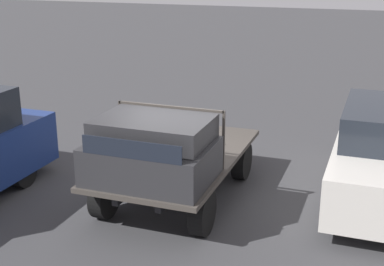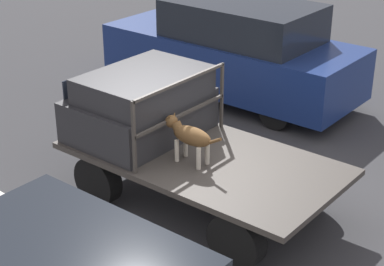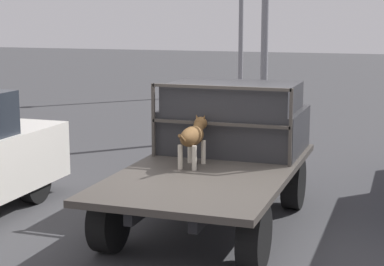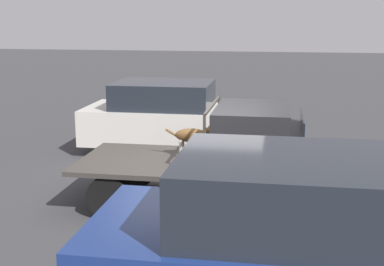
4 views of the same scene
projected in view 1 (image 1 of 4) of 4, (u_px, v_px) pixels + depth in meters
name	position (u px, v px, depth m)	size (l,w,h in m)	color
ground_plane	(179.00, 196.00, 9.68)	(80.00, 80.00, 0.00)	#38383A
flatbed_truck	(179.00, 166.00, 9.50)	(3.81, 2.02, 0.79)	black
truck_cab	(152.00, 151.00, 8.30)	(1.42, 1.90, 0.96)	#28282B
truck_headboard	(170.00, 125.00, 8.91)	(0.04, 1.90, 1.00)	#3D3833
dog	(191.00, 137.00, 9.20)	(0.94, 0.25, 0.62)	beige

